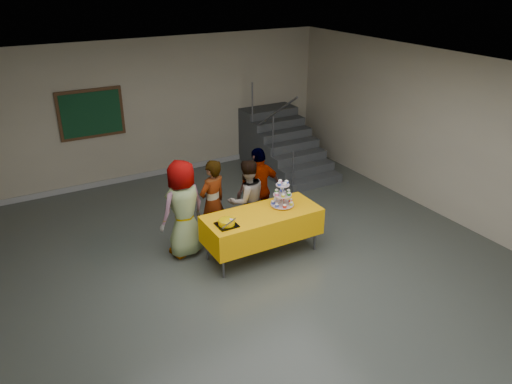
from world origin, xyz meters
TOP-DOWN VIEW (x-y plane):
  - room_shell at (0.00, 0.02)m, footprint 10.00×10.04m
  - bake_table at (0.31, 0.87)m, footprint 1.88×0.78m
  - cupcake_stand at (0.72, 0.92)m, footprint 0.38×0.38m
  - bear_cake at (-0.36, 0.76)m, footprint 0.32×0.36m
  - schoolchild_a at (-0.75, 1.54)m, footprint 0.89×0.70m
  - schoolchild_b at (-0.20, 1.62)m, footprint 0.64×0.52m
  - schoolchild_c at (0.37, 1.49)m, footprint 0.70×0.55m
  - schoolchild_d at (0.71, 1.66)m, footprint 0.93×0.46m
  - staircase at (2.70, 4.13)m, footprint 1.30×2.40m
  - noticeboard at (-1.31, 4.96)m, footprint 1.30×0.05m

SIDE VIEW (x-z plane):
  - staircase at x=2.70m, z-range -0.53..1.51m
  - bake_table at x=0.31m, z-range 0.17..0.94m
  - schoolchild_c at x=0.37m, z-range 0.00..1.43m
  - schoolchild_b at x=-0.20m, z-range 0.00..1.50m
  - schoolchild_d at x=0.71m, z-range 0.00..1.53m
  - schoolchild_a at x=-0.75m, z-range 0.00..1.61m
  - bear_cake at x=-0.36m, z-range 0.77..0.89m
  - cupcake_stand at x=0.72m, z-range 0.72..1.17m
  - noticeboard at x=-1.31m, z-range 1.10..2.10m
  - room_shell at x=0.00m, z-range 0.62..3.64m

